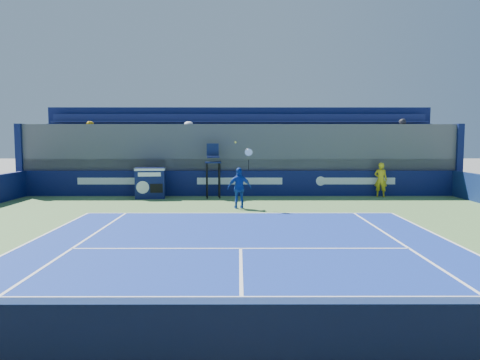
{
  "coord_description": "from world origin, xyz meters",
  "views": [
    {
      "loc": [
        -0.05,
        -4.8,
        2.68
      ],
      "look_at": [
        0.0,
        11.5,
        1.25
      ],
      "focal_mm": 35.0,
      "sensor_mm": 36.0,
      "label": 1
    }
  ],
  "objects_px": {
    "ball_person": "(381,180)",
    "tennis_player": "(239,188)",
    "match_clock": "(150,182)",
    "umpire_chair": "(213,165)",
    "tennis_net": "(243,339)"
  },
  "relations": [
    {
      "from": "tennis_player",
      "to": "umpire_chair",
      "type": "bearing_deg",
      "value": 109.88
    },
    {
      "from": "match_clock",
      "to": "umpire_chair",
      "type": "relative_size",
      "value": 0.56
    },
    {
      "from": "ball_person",
      "to": "tennis_player",
      "type": "bearing_deg",
      "value": 51.26
    },
    {
      "from": "ball_person",
      "to": "match_clock",
      "type": "bearing_deg",
      "value": 25.12
    },
    {
      "from": "umpire_chair",
      "to": "tennis_net",
      "type": "bearing_deg",
      "value": -85.77
    },
    {
      "from": "ball_person",
      "to": "tennis_player",
      "type": "relative_size",
      "value": 0.62
    },
    {
      "from": "ball_person",
      "to": "match_clock",
      "type": "relative_size",
      "value": 1.14
    },
    {
      "from": "ball_person",
      "to": "match_clock",
      "type": "height_order",
      "value": "ball_person"
    },
    {
      "from": "tennis_player",
      "to": "tennis_net",
      "type": "bearing_deg",
      "value": -89.93
    },
    {
      "from": "match_clock",
      "to": "tennis_player",
      "type": "height_order",
      "value": "tennis_player"
    },
    {
      "from": "tennis_net",
      "to": "match_clock",
      "type": "height_order",
      "value": "match_clock"
    },
    {
      "from": "tennis_net",
      "to": "match_clock",
      "type": "distance_m",
      "value": 16.67
    },
    {
      "from": "umpire_chair",
      "to": "ball_person",
      "type": "bearing_deg",
      "value": 2.05
    },
    {
      "from": "match_clock",
      "to": "umpire_chair",
      "type": "bearing_deg",
      "value": 4.23
    },
    {
      "from": "match_clock",
      "to": "ball_person",
      "type": "bearing_deg",
      "value": 2.64
    }
  ]
}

